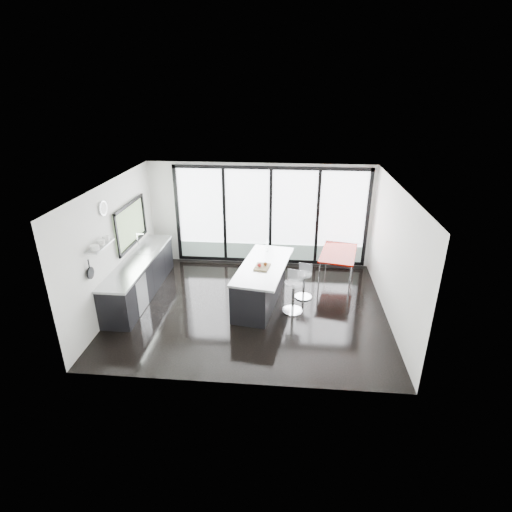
# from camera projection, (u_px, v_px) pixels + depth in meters

# --- Properties ---
(floor) EXTENTS (6.00, 5.00, 0.00)m
(floor) POSITION_uv_depth(u_px,v_px,m) (250.00, 307.00, 9.06)
(floor) COLOR black
(floor) RESTS_ON ground
(ceiling) EXTENTS (6.00, 5.00, 0.00)m
(ceiling) POSITION_uv_depth(u_px,v_px,m) (250.00, 186.00, 7.94)
(ceiling) COLOR white
(ceiling) RESTS_ON wall_back
(wall_back) EXTENTS (6.00, 0.09, 2.80)m
(wall_back) POSITION_uv_depth(u_px,v_px,m) (269.00, 220.00, 10.78)
(wall_back) COLOR silver
(wall_back) RESTS_ON ground
(wall_front) EXTENTS (6.00, 0.00, 2.80)m
(wall_front) POSITION_uv_depth(u_px,v_px,m) (234.00, 313.00, 6.22)
(wall_front) COLOR silver
(wall_front) RESTS_ON ground
(wall_left) EXTENTS (0.26, 5.00, 2.80)m
(wall_left) POSITION_uv_depth(u_px,v_px,m) (119.00, 235.00, 8.93)
(wall_left) COLOR silver
(wall_left) RESTS_ON ground
(wall_right) EXTENTS (0.00, 5.00, 2.80)m
(wall_right) POSITION_uv_depth(u_px,v_px,m) (394.00, 256.00, 8.25)
(wall_right) COLOR silver
(wall_right) RESTS_ON ground
(counter_cabinets) EXTENTS (0.69, 3.24, 1.36)m
(counter_cabinets) POSITION_uv_depth(u_px,v_px,m) (140.00, 277.00, 9.46)
(counter_cabinets) COLOR black
(counter_cabinets) RESTS_ON floor
(island) EXTENTS (1.33, 2.44, 1.23)m
(island) POSITION_uv_depth(u_px,v_px,m) (260.00, 283.00, 9.14)
(island) COLOR black
(island) RESTS_ON floor
(bar_stool_near) EXTENTS (0.56, 0.56, 0.74)m
(bar_stool_near) POSITION_uv_depth(u_px,v_px,m) (293.00, 297.00, 8.76)
(bar_stool_near) COLOR silver
(bar_stool_near) RESTS_ON floor
(bar_stool_far) EXTENTS (0.48, 0.48, 0.64)m
(bar_stool_far) POSITION_uv_depth(u_px,v_px,m) (304.00, 285.00, 9.36)
(bar_stool_far) COLOR silver
(bar_stool_far) RESTS_ON floor
(red_table) EXTENTS (1.11, 1.59, 0.78)m
(red_table) POSITION_uv_depth(u_px,v_px,m) (337.00, 266.00, 10.17)
(red_table) COLOR #810600
(red_table) RESTS_ON floor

